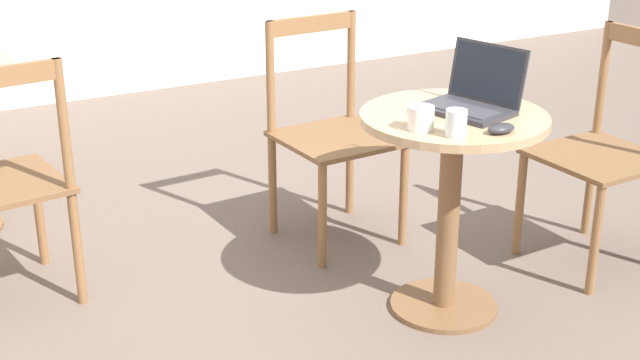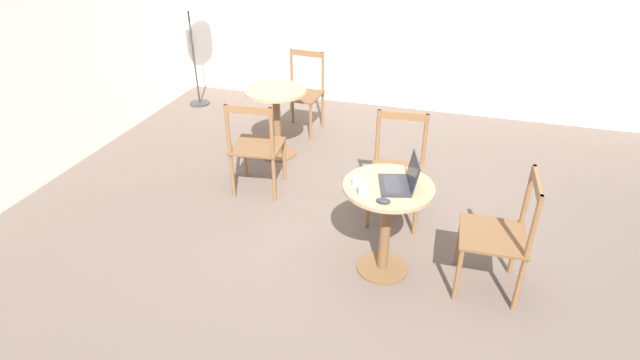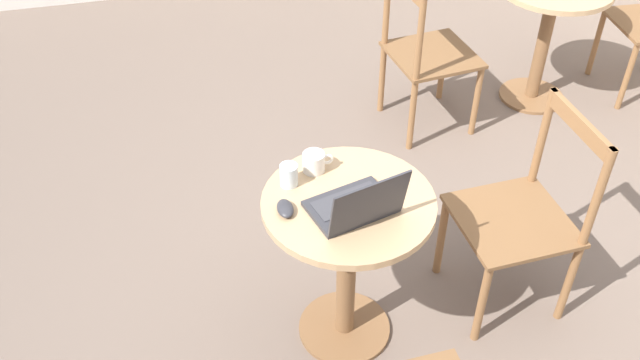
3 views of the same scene
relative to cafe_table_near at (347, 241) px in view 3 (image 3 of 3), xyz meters
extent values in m
plane|color=#66564C|center=(0.23, 0.31, -0.55)|extent=(16.00, 16.00, 0.00)
cylinder|color=brown|center=(0.00, 0.00, -0.54)|extent=(0.40, 0.40, 0.02)
cylinder|color=brown|center=(0.00, 0.00, -0.18)|extent=(0.08, 0.08, 0.71)
cylinder|color=tan|center=(0.00, 0.00, 0.19)|extent=(0.65, 0.65, 0.03)
cylinder|color=brown|center=(1.63, 1.48, -0.54)|extent=(0.40, 0.40, 0.02)
cylinder|color=brown|center=(1.63, 1.48, -0.18)|extent=(0.08, 0.08, 0.71)
cylinder|color=brown|center=(0.54, -0.18, -0.32)|extent=(0.04, 0.04, 0.45)
cylinder|color=brown|center=(0.52, 0.23, -0.32)|extent=(0.04, 0.04, 0.45)
cylinder|color=brown|center=(0.94, -0.16, -0.32)|extent=(0.04, 0.04, 0.45)
cylinder|color=brown|center=(0.92, 0.25, -0.32)|extent=(0.04, 0.04, 0.45)
cube|color=brown|center=(0.73, 0.04, -0.09)|extent=(0.48, 0.48, 0.02)
cylinder|color=brown|center=(0.94, -0.16, 0.16)|extent=(0.04, 0.04, 0.48)
cylinder|color=brown|center=(0.92, 0.25, 0.16)|extent=(0.04, 0.04, 0.48)
cube|color=brown|center=(0.93, 0.05, 0.36)|extent=(0.05, 0.44, 0.07)
cylinder|color=brown|center=(2.09, 1.25, -0.32)|extent=(0.04, 0.04, 0.45)
cylinder|color=brown|center=(2.12, 1.65, -0.32)|extent=(0.04, 0.04, 0.45)
cylinder|color=brown|center=(1.06, 1.62, -0.32)|extent=(0.04, 0.04, 0.45)
cylinder|color=brown|center=(1.11, 1.22, -0.32)|extent=(0.04, 0.04, 0.45)
cylinder|color=brown|center=(0.65, 1.57, -0.32)|extent=(0.04, 0.04, 0.45)
cylinder|color=brown|center=(0.70, 1.17, -0.32)|extent=(0.04, 0.04, 0.45)
cube|color=brown|center=(0.88, 1.40, -0.09)|extent=(0.51, 0.51, 0.02)
cylinder|color=brown|center=(0.65, 1.57, 0.16)|extent=(0.04, 0.04, 0.48)
cylinder|color=brown|center=(0.70, 1.17, 0.16)|extent=(0.04, 0.04, 0.48)
cube|color=#2D2D33|center=(0.00, -0.04, 0.22)|extent=(0.35, 0.28, 0.02)
cube|color=#38383D|center=(-0.01, -0.02, 0.23)|extent=(0.28, 0.18, 0.00)
cube|color=#2D2D33|center=(0.03, -0.16, 0.33)|extent=(0.31, 0.12, 0.20)
cube|color=black|center=(0.03, -0.15, 0.33)|extent=(0.28, 0.11, 0.18)
ellipsoid|color=#2D2D33|center=(-0.24, 0.00, 0.23)|extent=(0.06, 0.10, 0.03)
cylinder|color=silver|center=(-0.09, 0.20, 0.25)|extent=(0.09, 0.09, 0.08)
torus|color=silver|center=(-0.03, 0.20, 0.25)|extent=(0.05, 0.01, 0.05)
cylinder|color=silver|center=(-0.20, 0.14, 0.25)|extent=(0.07, 0.07, 0.09)
camera|label=1|loc=(-2.33, 1.84, 1.12)|focal=50.00mm
camera|label=2|loc=(-3.06, -0.40, 2.01)|focal=28.00mm
camera|label=3|loc=(-0.56, -1.88, 1.97)|focal=40.00mm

